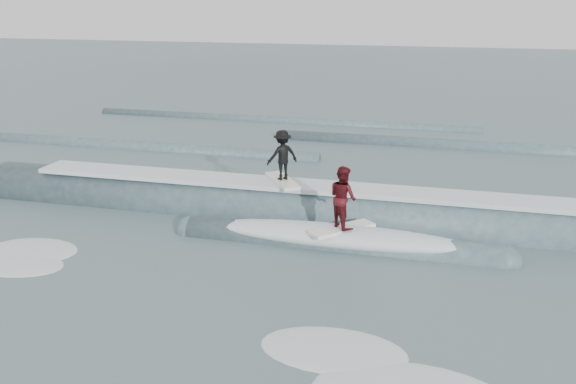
# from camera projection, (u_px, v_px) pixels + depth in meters

# --- Properties ---
(ground) EXTENTS (160.00, 160.00, 0.00)m
(ground) POSITION_uv_depth(u_px,v_px,m) (221.00, 311.00, 14.47)
(ground) COLOR #3E525B
(ground) RESTS_ON ground
(breaking_wave) EXTENTS (23.64, 3.81, 2.05)m
(breaking_wave) POSITION_uv_depth(u_px,v_px,m) (301.00, 218.00, 20.33)
(breaking_wave) COLOR #324A54
(breaking_wave) RESTS_ON ground
(surfer_black) EXTENTS (1.59, 1.96, 1.69)m
(surfer_black) POSITION_uv_depth(u_px,v_px,m) (282.00, 158.00, 20.25)
(surfer_black) COLOR white
(surfer_black) RESTS_ON ground
(surfer_red) EXTENTS (1.76, 1.84, 1.87)m
(surfer_red) POSITION_uv_depth(u_px,v_px,m) (343.00, 200.00, 17.79)
(surfer_red) COLOR white
(surfer_red) RESTS_ON ground
(whitewater) EXTENTS (13.54, 6.08, 0.10)m
(whitewater) POSITION_uv_depth(u_px,v_px,m) (235.00, 328.00, 13.72)
(whitewater) COLOR silver
(whitewater) RESTS_ON ground
(far_swells) EXTENTS (41.11, 8.65, 0.80)m
(far_swells) POSITION_uv_depth(u_px,v_px,m) (313.00, 141.00, 31.25)
(far_swells) COLOR #324A54
(far_swells) RESTS_ON ground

